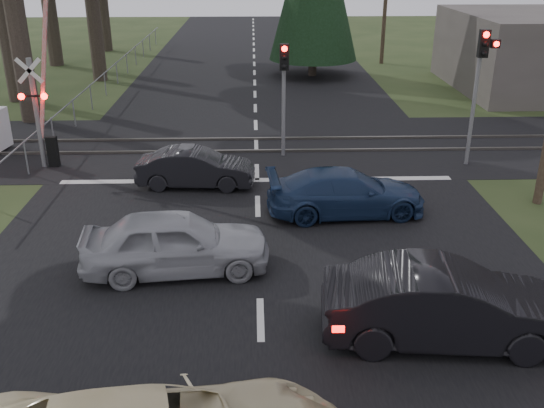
{
  "coord_description": "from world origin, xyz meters",
  "views": [
    {
      "loc": [
        -0.09,
        -10.69,
        7.17
      ],
      "look_at": [
        0.34,
        3.1,
        1.3
      ],
      "focal_mm": 40.0,
      "sensor_mm": 36.0,
      "label": 1
    }
  ],
  "objects_px": {
    "dark_hatchback": "(446,305)",
    "blue_sedan": "(346,193)",
    "silver_car": "(176,242)",
    "traffic_signal_right": "(481,72)",
    "crossing_signal": "(43,110)",
    "dark_car_far": "(196,168)",
    "traffic_signal_center": "(284,81)"
  },
  "relations": [
    {
      "from": "dark_hatchback",
      "to": "dark_car_far",
      "type": "relative_size",
      "value": 1.28
    },
    {
      "from": "dark_hatchback",
      "to": "dark_car_far",
      "type": "height_order",
      "value": "dark_hatchback"
    },
    {
      "from": "crossing_signal",
      "to": "traffic_signal_center",
      "type": "height_order",
      "value": "crossing_signal"
    },
    {
      "from": "crossing_signal",
      "to": "dark_hatchback",
      "type": "relative_size",
      "value": 1.46
    },
    {
      "from": "traffic_signal_center",
      "to": "blue_sedan",
      "type": "bearing_deg",
      "value": -73.75
    },
    {
      "from": "silver_car",
      "to": "blue_sedan",
      "type": "relative_size",
      "value": 0.97
    },
    {
      "from": "crossing_signal",
      "to": "traffic_signal_right",
      "type": "xyz_separation_m",
      "value": [
        14.82,
        -0.31,
        1.26
      ]
    },
    {
      "from": "blue_sedan",
      "to": "silver_car",
      "type": "bearing_deg",
      "value": 121.15
    },
    {
      "from": "dark_hatchback",
      "to": "traffic_signal_right",
      "type": "bearing_deg",
      "value": -16.09
    },
    {
      "from": "dark_hatchback",
      "to": "traffic_signal_center",
      "type": "bearing_deg",
      "value": 17.68
    },
    {
      "from": "dark_hatchback",
      "to": "blue_sedan",
      "type": "distance_m",
      "value": 6.28
    },
    {
      "from": "crossing_signal",
      "to": "blue_sedan",
      "type": "relative_size",
      "value": 1.53
    },
    {
      "from": "dark_hatchback",
      "to": "blue_sedan",
      "type": "bearing_deg",
      "value": 14.53
    },
    {
      "from": "traffic_signal_right",
      "to": "traffic_signal_center",
      "type": "bearing_deg",
      "value": 169.59
    },
    {
      "from": "traffic_signal_right",
      "to": "silver_car",
      "type": "height_order",
      "value": "traffic_signal_right"
    },
    {
      "from": "blue_sedan",
      "to": "dark_hatchback",
      "type": "bearing_deg",
      "value": -174.99
    },
    {
      "from": "silver_car",
      "to": "blue_sedan",
      "type": "bearing_deg",
      "value": -59.79
    },
    {
      "from": "traffic_signal_right",
      "to": "silver_car",
      "type": "xyz_separation_m",
      "value": [
        -9.51,
        -7.32,
        -2.56
      ]
    },
    {
      "from": "traffic_signal_center",
      "to": "dark_car_far",
      "type": "distance_m",
      "value": 4.72
    },
    {
      "from": "crossing_signal",
      "to": "traffic_signal_right",
      "type": "distance_m",
      "value": 14.88
    },
    {
      "from": "crossing_signal",
      "to": "traffic_signal_right",
      "type": "height_order",
      "value": "crossing_signal"
    },
    {
      "from": "crossing_signal",
      "to": "dark_hatchback",
      "type": "distance_m",
      "value": 15.22
    },
    {
      "from": "traffic_signal_center",
      "to": "dark_hatchback",
      "type": "bearing_deg",
      "value": -77.33
    },
    {
      "from": "traffic_signal_right",
      "to": "dark_car_far",
      "type": "xyz_separation_m",
      "value": [
        -9.52,
        -1.73,
        -2.7
      ]
    },
    {
      "from": "traffic_signal_right",
      "to": "dark_hatchback",
      "type": "distance_m",
      "value": 11.3
    },
    {
      "from": "crossing_signal",
      "to": "traffic_signal_center",
      "type": "xyz_separation_m",
      "value": [
        8.27,
        0.89,
        0.75
      ]
    },
    {
      "from": "silver_car",
      "to": "dark_car_far",
      "type": "height_order",
      "value": "silver_car"
    },
    {
      "from": "crossing_signal",
      "to": "silver_car",
      "type": "bearing_deg",
      "value": -55.17
    },
    {
      "from": "crossing_signal",
      "to": "dark_car_far",
      "type": "height_order",
      "value": "crossing_signal"
    },
    {
      "from": "blue_sedan",
      "to": "dark_car_far",
      "type": "relative_size",
      "value": 1.22
    },
    {
      "from": "traffic_signal_right",
      "to": "dark_car_far",
      "type": "relative_size",
      "value": 1.26
    },
    {
      "from": "traffic_signal_center",
      "to": "crossing_signal",
      "type": "bearing_deg",
      "value": -173.85
    }
  ]
}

